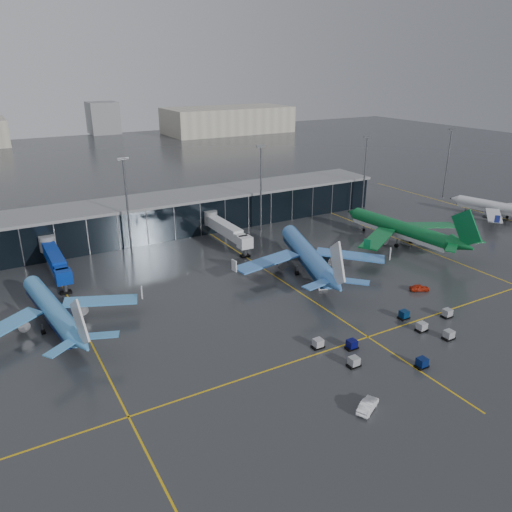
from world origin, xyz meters
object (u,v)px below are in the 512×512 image
airliner_klm_near (308,244)px  airliner_ba (501,202)px  baggage_carts (397,337)px  service_van_white (368,405)px  airliner_aer_lingus (400,220)px  mobile_airstair (321,284)px  airliner_arkefly (50,298)px  service_van_red (420,288)px

airliner_klm_near → airliner_ba: size_ratio=1.20×
baggage_carts → service_van_white: size_ratio=6.34×
airliner_aer_lingus → airliner_ba: 45.76m
airliner_klm_near → mobile_airstair: bearing=-88.0°
airliner_arkefly → service_van_white: bearing=-61.4°
airliner_ba → baggage_carts: airliner_ba is taller
airliner_klm_near → airliner_arkefly: bearing=-163.1°
service_van_red → service_van_white: size_ratio=0.87×
airliner_arkefly → baggage_carts: 65.08m
airliner_arkefly → service_van_red: size_ratio=8.99×
baggage_carts → airliner_klm_near: bearing=82.2°
service_van_red → service_van_white: service_van_white is taller
mobile_airstair → service_van_white: mobile_airstair is taller
airliner_aer_lingus → mobile_airstair: bearing=-164.6°
airliner_aer_lingus → baggage_carts: airliner_aer_lingus is taller
airliner_arkefly → service_van_red: bearing=-25.0°
airliner_aer_lingus → service_van_white: airliner_aer_lingus is taller
mobile_airstair → airliner_arkefly: bearing=-175.7°
service_van_red → airliner_aer_lingus: bearing=-10.3°
airliner_klm_near → service_van_white: (-22.78, -47.65, -6.06)m
airliner_klm_near → service_van_white: 53.16m
airliner_arkefly → service_van_white: (35.41, -49.14, -5.12)m
baggage_carts → service_van_red: size_ratio=7.32×
baggage_carts → mobile_airstair: 25.87m
airliner_aer_lingus → baggage_carts: 55.48m
mobile_airstair → airliner_klm_near: bearing=89.3°
airliner_ba → service_van_white: 115.24m
airliner_arkefly → baggage_carts: airliner_arkefly is taller
airliner_ba → service_van_white: bearing=-168.2°
airliner_aer_lingus → service_van_white: 76.83m
airliner_ba → baggage_carts: size_ratio=1.19×
mobile_airstair → service_van_white: size_ratio=0.74×
airliner_aer_lingus → mobile_airstair: size_ratio=12.18×
airliner_klm_near → airliner_ba: 79.90m
airliner_arkefly → airliner_aer_lingus: (92.21, 2.24, 0.94)m
airliner_ba → mobile_airstair: 83.95m
mobile_airstair → service_van_white: (-19.97, -38.04, 0.05)m
airliner_klm_near → service_van_white: airliner_klm_near is taller
baggage_carts → service_van_white: (-17.95, -12.24, 0.06)m
baggage_carts → service_van_white: baggage_carts is taller
airliner_ba → baggage_carts: (-84.59, -40.11, -4.99)m
airliner_ba → airliner_klm_near: bearing=168.1°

